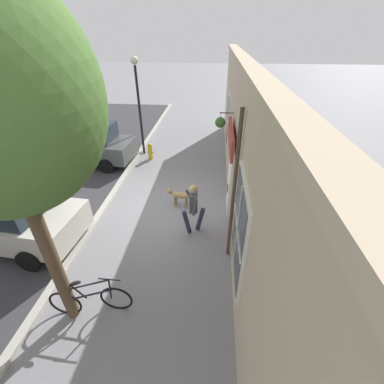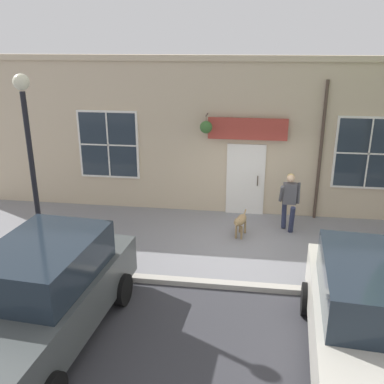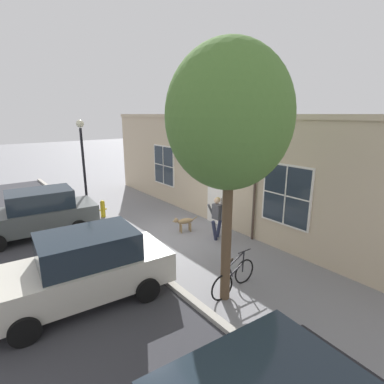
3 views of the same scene
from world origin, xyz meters
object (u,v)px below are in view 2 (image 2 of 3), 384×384
at_px(parked_car_nearest_curb, 43,295).
at_px(pedestrian_walking, 289,197).
at_px(parked_car_mid_block, 373,321).
at_px(street_lamp, 29,146).
at_px(fire_hydrant, 78,245).
at_px(dog_on_leash, 240,221).

bearing_deg(parked_car_nearest_curb, pedestrian_walking, 139.79).
xyz_separation_m(parked_car_mid_block, street_lamp, (-2.24, -6.41, 1.95)).
relative_size(street_lamp, fire_hydrant, 5.53).
bearing_deg(parked_car_nearest_curb, dog_on_leash, 145.71).
bearing_deg(pedestrian_walking, dog_on_leash, -64.59).
distance_m(parked_car_mid_block, fire_hydrant, 6.41).
height_order(dog_on_leash, parked_car_nearest_curb, parked_car_nearest_curb).
bearing_deg(dog_on_leash, parked_car_mid_block, 24.95).
bearing_deg(pedestrian_walking, street_lamp, -62.33).
height_order(parked_car_nearest_curb, street_lamp, street_lamp).
bearing_deg(parked_car_mid_block, pedestrian_walking, -170.43).
bearing_deg(parked_car_mid_block, street_lamp, -109.24).
bearing_deg(parked_car_mid_block, fire_hydrant, -115.08).
height_order(parked_car_nearest_curb, parked_car_mid_block, same).
xyz_separation_m(dog_on_leash, fire_hydrant, (1.84, -3.67, -0.04)).
relative_size(parked_car_nearest_curb, parked_car_mid_block, 1.00).
xyz_separation_m(parked_car_nearest_curb, fire_hydrant, (-2.74, -0.56, -0.48)).
bearing_deg(dog_on_leash, parked_car_nearest_curb, -34.29).
bearing_deg(dog_on_leash, street_lamp, -61.69).
distance_m(pedestrian_walking, fire_hydrant, 5.52).
bearing_deg(pedestrian_walking, parked_car_nearest_curb, -40.21).
relative_size(pedestrian_walking, street_lamp, 0.38).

